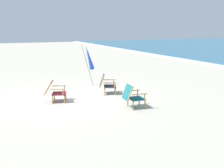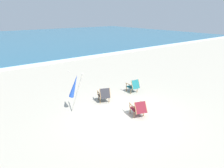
% 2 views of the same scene
% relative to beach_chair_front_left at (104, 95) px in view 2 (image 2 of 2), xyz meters
% --- Properties ---
extents(ground_plane, '(80.00, 80.00, 0.00)m').
position_rel_beach_chair_front_left_xyz_m(ground_plane, '(-0.08, -1.66, -0.43)').
color(ground_plane, '#B7AF9E').
extents(surf_band, '(80.00, 1.10, 0.06)m').
position_rel_beach_chair_front_left_xyz_m(surf_band, '(-0.08, 10.42, -0.40)').
color(surf_band, white).
rests_on(surf_band, ground).
extents(beach_chair_front_left, '(0.78, 0.84, 0.82)m').
position_rel_beach_chair_front_left_xyz_m(beach_chair_front_left, '(0.00, 0.00, 0.00)').
color(beach_chair_front_left, '#28282D').
rests_on(beach_chair_front_left, ground).
extents(beach_chair_front_right, '(0.64, 0.74, 0.81)m').
position_rel_beach_chair_front_left_xyz_m(beach_chair_front_right, '(2.13, 0.05, -0.00)').
color(beach_chair_front_right, '#196066').
rests_on(beach_chair_front_right, ground).
extents(beach_chair_mid_center, '(0.80, 0.92, 0.77)m').
position_rel_beach_chair_front_left_xyz_m(beach_chair_mid_center, '(0.31, -2.19, -0.01)').
color(beach_chair_mid_center, maroon).
rests_on(beach_chair_mid_center, ground).
extents(umbrella_furled_blue, '(0.49, 0.77, 2.01)m').
position_rel_beach_chair_front_left_xyz_m(umbrella_furled_blue, '(-1.73, -0.13, 0.88)').
color(umbrella_furled_blue, '#B7B2A8').
rests_on(umbrella_furled_blue, ground).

